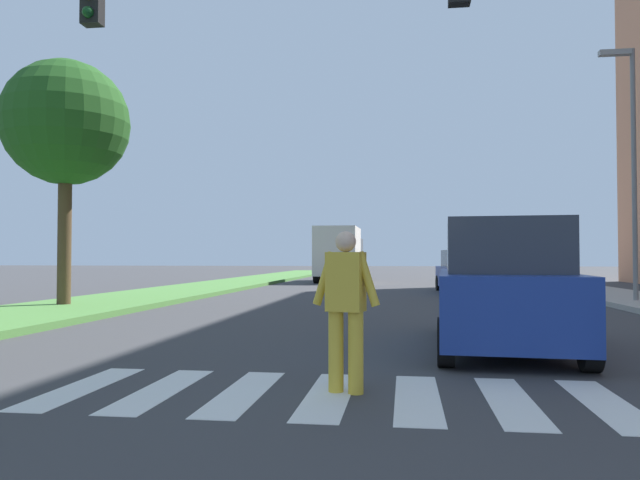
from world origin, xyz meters
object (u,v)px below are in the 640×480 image
object	(u,v)px
traffic_light_gantry	(91,48)
street_lamp_right	(630,150)
sedan_midblock	(464,273)
truck_box_delivery	(339,254)
suv_crossing	(503,288)
tree_mid	(66,124)
pedestrian_performer	(346,303)

from	to	relation	value
traffic_light_gantry	street_lamp_right	distance (m)	15.68
sedan_midblock	truck_box_delivery	xyz separation A→B (m)	(-6.06, 10.05, 0.84)
traffic_light_gantry	suv_crossing	xyz separation A→B (m)	(5.89, 1.79, -3.45)
traffic_light_gantry	truck_box_delivery	world-z (taller)	traffic_light_gantry
tree_mid	street_lamp_right	xyz separation A→B (m)	(15.82, 3.72, -0.46)
tree_mid	pedestrian_performer	bearing A→B (deg)	-46.56
tree_mid	traffic_light_gantry	size ratio (longest dim) A/B	0.71
traffic_light_gantry	truck_box_delivery	xyz separation A→B (m)	(0.65, 26.87, -2.74)
tree_mid	pedestrian_performer	world-z (taller)	tree_mid
pedestrian_performer	sedan_midblock	size ratio (longest dim) A/B	0.38
traffic_light_gantry	truck_box_delivery	distance (m)	27.01
sedan_midblock	pedestrian_performer	bearing A→B (deg)	-99.09
traffic_light_gantry	suv_crossing	bearing A→B (deg)	16.88
street_lamp_right	suv_crossing	distance (m)	11.28
tree_mid	street_lamp_right	world-z (taller)	street_lamp_right
traffic_light_gantry	pedestrian_performer	world-z (taller)	traffic_light_gantry
pedestrian_performer	truck_box_delivery	xyz separation A→B (m)	(-3.11, 28.48, 0.70)
tree_mid	truck_box_delivery	distance (m)	20.50
tree_mid	suv_crossing	world-z (taller)	tree_mid
street_lamp_right	pedestrian_performer	world-z (taller)	street_lamp_right
sedan_midblock	truck_box_delivery	distance (m)	11.76
street_lamp_right	pedestrian_performer	distance (m)	15.12
tree_mid	truck_box_delivery	xyz separation A→B (m)	(5.43, 19.47, -3.42)
suv_crossing	sedan_midblock	xyz separation A→B (m)	(0.83, 15.03, -0.14)
tree_mid	traffic_light_gantry	distance (m)	8.83
tree_mid	street_lamp_right	size ratio (longest dim) A/B	0.89
tree_mid	traffic_light_gantry	xyz separation A→B (m)	(4.78, -7.40, -0.68)
tree_mid	street_lamp_right	distance (m)	16.26
street_lamp_right	sedan_midblock	world-z (taller)	street_lamp_right
street_lamp_right	sedan_midblock	distance (m)	8.11
street_lamp_right	sedan_midblock	bearing A→B (deg)	127.27
pedestrian_performer	suv_crossing	world-z (taller)	suv_crossing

